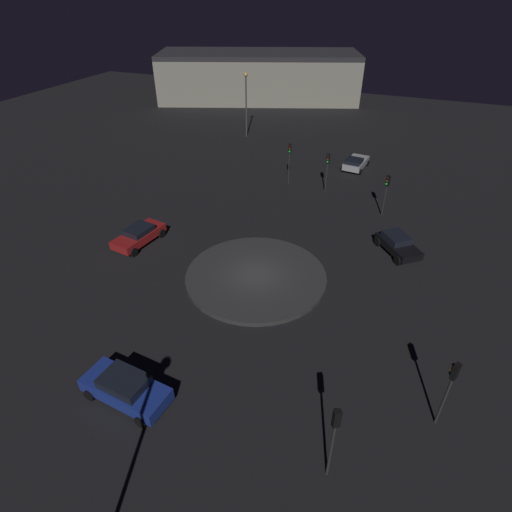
% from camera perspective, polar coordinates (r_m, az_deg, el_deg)
% --- Properties ---
extents(ground_plane, '(117.16, 117.16, 0.00)m').
position_cam_1_polar(ground_plane, '(29.27, -0.00, -3.01)').
color(ground_plane, black).
extents(roundabout_island, '(9.92, 9.92, 0.30)m').
position_cam_1_polar(roundabout_island, '(29.18, -0.00, -2.78)').
color(roundabout_island, '#383838').
rests_on(roundabout_island, ground_plane).
extents(car_red, '(4.64, 2.59, 1.41)m').
position_cam_1_polar(car_red, '(33.91, -15.85, 2.81)').
color(car_red, red).
rests_on(car_red, ground_plane).
extents(car_blue, '(2.40, 4.70, 1.55)m').
position_cam_1_polar(car_blue, '(22.43, -17.56, -16.95)').
color(car_blue, '#1E38A5').
rests_on(car_blue, ground_plane).
extents(car_silver, '(4.09, 2.49, 1.37)m').
position_cam_1_polar(car_silver, '(47.64, 13.57, 12.39)').
color(car_silver, silver).
rests_on(car_silver, ground_plane).
extents(car_black, '(4.08, 3.81, 1.40)m').
position_cam_1_polar(car_black, '(33.33, 18.96, 1.59)').
color(car_black, black).
rests_on(car_black, ground_plane).
extents(traffic_light_southwest, '(0.40, 0.37, 4.36)m').
position_cam_1_polar(traffic_light_southwest, '(17.67, 10.73, -22.58)').
color(traffic_light_southwest, '#2D2D2D').
rests_on(traffic_light_southwest, ground_plane).
extents(traffic_light_east, '(0.38, 0.33, 4.22)m').
position_cam_1_polar(traffic_light_east, '(41.91, 4.62, 13.58)').
color(traffic_light_east, '#2D2D2D').
rests_on(traffic_light_east, ground_plane).
extents(traffic_light_southeast, '(0.40, 0.37, 3.75)m').
position_cam_1_polar(traffic_light_southeast, '(37.56, 17.55, 9.01)').
color(traffic_light_southeast, '#2D2D2D').
rests_on(traffic_light_southeast, ground_plane).
extents(traffic_light_east_near, '(0.36, 0.31, 3.89)m').
position_cam_1_polar(traffic_light_east_near, '(40.71, 9.81, 12.21)').
color(traffic_light_east_near, '#2D2D2D').
rests_on(traffic_light_east_near, ground_plane).
extents(traffic_light_southwest_near, '(0.37, 0.40, 4.08)m').
position_cam_1_polar(traffic_light_southwest_near, '(20.84, 25.24, -15.45)').
color(traffic_light_southwest_near, '#2D2D2D').
rests_on(traffic_light_southwest_near, ground_plane).
extents(streetlamp_northeast, '(0.51, 0.51, 7.92)m').
position_cam_1_polar(streetlamp_northeast, '(55.69, -1.38, 21.20)').
color(streetlamp_northeast, '#4C4C51').
rests_on(streetlamp_northeast, ground_plane).
extents(store_building, '(21.54, 34.15, 7.46)m').
position_cam_1_polar(store_building, '(75.22, 0.36, 23.52)').
color(store_building, '#ADA893').
rests_on(store_building, ground_plane).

